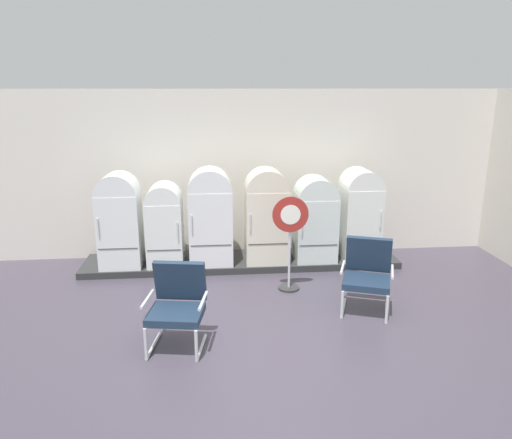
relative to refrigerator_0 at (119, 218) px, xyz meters
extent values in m
cube|color=#413A47|center=(1.99, -2.89, -0.95)|extent=(12.00, 10.00, 0.05)
cube|color=silver|center=(1.99, 0.77, 0.54)|extent=(11.76, 0.12, 2.94)
cube|color=#47443F|center=(1.99, 0.77, 1.66)|extent=(11.76, 0.07, 0.06)
cube|color=#2D2F2F|center=(1.99, 0.14, -0.87)|extent=(5.35, 0.95, 0.11)
cube|color=white|center=(0.00, 0.00, -0.21)|extent=(0.67, 0.59, 1.21)
cylinder|color=white|center=(0.00, 0.00, 0.39)|extent=(0.67, 0.58, 0.67)
cube|color=#383838|center=(0.00, -0.30, -0.43)|extent=(0.61, 0.01, 0.01)
cylinder|color=silver|center=(-0.27, -0.31, -0.07)|extent=(0.02, 0.02, 0.28)
cube|color=white|center=(0.72, 0.03, -0.29)|extent=(0.58, 0.65, 1.06)
cylinder|color=white|center=(0.72, 0.03, 0.24)|extent=(0.58, 0.64, 0.58)
cube|color=#383838|center=(0.72, -0.30, -0.48)|extent=(0.54, 0.01, 0.01)
cylinder|color=silver|center=(0.95, -0.31, -0.16)|extent=(0.02, 0.02, 0.28)
cube|color=white|center=(1.47, 0.01, -0.20)|extent=(0.71, 0.61, 1.24)
cylinder|color=white|center=(1.47, 0.01, 0.42)|extent=(0.71, 0.60, 0.71)
cube|color=#383838|center=(1.47, -0.30, -0.42)|extent=(0.65, 0.01, 0.01)
cylinder|color=silver|center=(1.18, -0.31, -0.05)|extent=(0.02, 0.02, 0.28)
cube|color=silver|center=(2.40, 0.00, -0.20)|extent=(0.70, 0.59, 1.23)
cylinder|color=silver|center=(2.40, 0.00, 0.41)|extent=(0.70, 0.58, 0.70)
cube|color=#383838|center=(2.40, -0.30, -0.42)|extent=(0.65, 0.01, 0.01)
cylinder|color=silver|center=(2.11, -0.31, -0.05)|extent=(0.02, 0.02, 0.28)
cube|color=silver|center=(3.23, 0.03, -0.28)|extent=(0.68, 0.64, 1.08)
cylinder|color=silver|center=(3.23, 0.03, 0.26)|extent=(0.68, 0.63, 0.68)
cube|color=#383838|center=(3.23, -0.30, -0.47)|extent=(0.63, 0.01, 0.01)
cylinder|color=silver|center=(2.95, -0.31, -0.15)|extent=(0.02, 0.02, 0.28)
cube|color=white|center=(4.01, 0.05, -0.20)|extent=(0.62, 0.68, 1.23)
cylinder|color=white|center=(4.01, 0.05, 0.41)|extent=(0.62, 0.67, 0.62)
cube|color=#383838|center=(4.01, -0.30, -0.42)|extent=(0.57, 0.01, 0.01)
cylinder|color=silver|center=(4.25, -0.31, -0.05)|extent=(0.02, 0.02, 0.28)
cylinder|color=silver|center=(0.77, -2.52, -0.91)|extent=(0.14, 0.59, 0.04)
cylinder|color=silver|center=(0.73, -2.79, -0.72)|extent=(0.05, 0.05, 0.37)
cylinder|color=silver|center=(1.34, -2.61, -0.91)|extent=(0.14, 0.59, 0.04)
cylinder|color=silver|center=(1.29, -2.88, -0.72)|extent=(0.05, 0.05, 0.37)
cube|color=#1E3045|center=(1.06, -2.56, -0.49)|extent=(0.69, 0.63, 0.09)
cube|color=#1E3045|center=(1.10, -2.28, -0.19)|extent=(0.63, 0.27, 0.52)
cylinder|color=silver|center=(0.74, -2.51, -0.31)|extent=(0.11, 0.48, 0.04)
cylinder|color=silver|center=(1.38, -2.62, -0.31)|extent=(0.11, 0.48, 0.04)
cylinder|color=silver|center=(3.28, -1.74, -0.91)|extent=(0.24, 0.56, 0.04)
cylinder|color=silver|center=(3.19, -2.00, -0.72)|extent=(0.05, 0.05, 0.37)
cylinder|color=silver|center=(3.82, -1.94, -0.91)|extent=(0.24, 0.56, 0.04)
cylinder|color=silver|center=(3.72, -2.19, -0.72)|extent=(0.05, 0.05, 0.37)
cube|color=#1E3045|center=(3.55, -1.84, -0.49)|extent=(0.76, 0.71, 0.09)
cube|color=#1E3045|center=(3.65, -1.57, -0.19)|extent=(0.64, 0.38, 0.52)
cylinder|color=silver|center=(3.24, -1.73, -0.31)|extent=(0.20, 0.46, 0.04)
cylinder|color=silver|center=(3.85, -1.95, -0.31)|extent=(0.20, 0.46, 0.04)
cylinder|color=#2D2D30|center=(2.64, -0.97, -0.91)|extent=(0.32, 0.32, 0.03)
cylinder|color=silver|center=(2.64, -0.97, -0.32)|extent=(0.04, 0.04, 1.15)
cylinder|color=maroon|center=(2.64, -1.00, 0.25)|extent=(0.53, 0.02, 0.53)
cylinder|color=white|center=(2.64, -1.01, 0.25)|extent=(0.29, 0.00, 0.29)
camera|label=1|loc=(1.51, -7.71, 2.05)|focal=33.88mm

